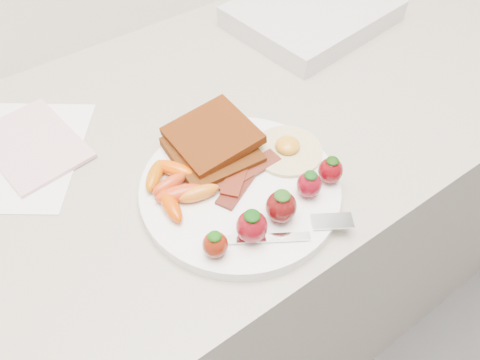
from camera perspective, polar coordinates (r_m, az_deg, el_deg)
counter at (r=1.09m, az=-4.20°, el=-11.57°), size 2.00×0.60×0.90m
plate at (r=0.63m, az=0.00°, el=-1.11°), size 0.27×0.27×0.02m
toast_lower at (r=0.66m, az=-3.42°, el=3.53°), size 0.12×0.12×0.01m
toast_upper at (r=0.66m, az=-3.39°, el=5.47°), size 0.11×0.11×0.03m
fried_egg at (r=0.67m, az=5.82°, el=3.74°), size 0.12×0.12×0.02m
bacon_strips at (r=0.63m, az=0.33°, el=0.84°), size 0.12×0.09×0.01m
baby_carrots at (r=0.62m, az=-7.95°, el=-0.84°), size 0.09×0.11×0.02m
strawberries at (r=0.58m, az=4.77°, el=-3.16°), size 0.22×0.05×0.05m
fork at (r=0.58m, az=6.54°, el=-6.12°), size 0.17×0.09×0.00m
paper_sheet at (r=0.76m, az=-24.90°, el=2.95°), size 0.26×0.28×0.00m
notepad at (r=0.76m, az=-23.96°, el=4.02°), size 0.14×0.18×0.01m
appliance at (r=0.97m, az=8.80°, el=19.41°), size 0.31×0.26×0.04m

